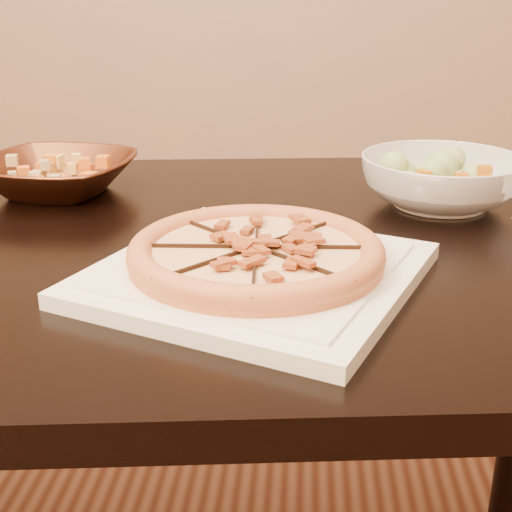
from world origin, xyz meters
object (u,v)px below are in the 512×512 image
object	(u,v)px
dining_table	(194,312)
plate	(256,273)
bronze_bowl	(57,175)
salad_bowl	(441,181)
pizza	(256,253)

from	to	relation	value
dining_table	plate	world-z (taller)	plate
bronze_bowl	salad_bowl	size ratio (longest dim) A/B	0.99
plate	salad_bowl	size ratio (longest dim) A/B	1.81
plate	bronze_bowl	bearing A→B (deg)	135.26
plate	bronze_bowl	distance (m)	0.46
bronze_bowl	salad_bowl	xyz separation A→B (m)	(0.58, -0.03, 0.01)
dining_table	salad_bowl	distance (m)	0.40
pizza	salad_bowl	bearing A→B (deg)	50.66
plate	salad_bowl	xyz separation A→B (m)	(0.25, 0.30, 0.03)
bronze_bowl	salad_bowl	world-z (taller)	salad_bowl
dining_table	salad_bowl	size ratio (longest dim) A/B	6.00
dining_table	pizza	distance (m)	0.23
pizza	dining_table	bearing A→B (deg)	122.56
dining_table	pizza	bearing A→B (deg)	-57.44
dining_table	plate	xyz separation A→B (m)	(0.09, -0.15, 0.12)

